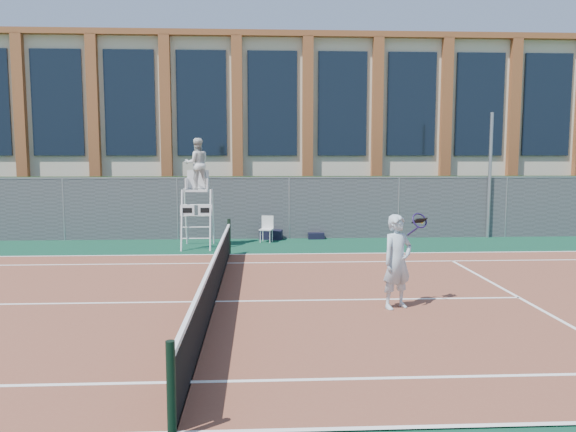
{
  "coord_description": "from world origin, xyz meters",
  "views": [
    {
      "loc": [
        0.94,
        -11.32,
        3.03
      ],
      "look_at": [
        1.66,
        3.0,
        1.46
      ],
      "focal_mm": 35.0,
      "sensor_mm": 36.0,
      "label": 1
    }
  ],
  "objects_px": {
    "plastic_chair": "(267,227)",
    "umpire_chair": "(197,167)",
    "tennis_player": "(397,261)",
    "steel_pole": "(490,176)"
  },
  "relations": [
    {
      "from": "plastic_chair",
      "to": "umpire_chair",
      "type": "bearing_deg",
      "value": -155.94
    },
    {
      "from": "plastic_chair",
      "to": "tennis_player",
      "type": "bearing_deg",
      "value": -74.37
    },
    {
      "from": "steel_pole",
      "to": "umpire_chair",
      "type": "height_order",
      "value": "steel_pole"
    },
    {
      "from": "plastic_chair",
      "to": "tennis_player",
      "type": "height_order",
      "value": "tennis_player"
    },
    {
      "from": "steel_pole",
      "to": "tennis_player",
      "type": "distance_m",
      "value": 11.02
    },
    {
      "from": "steel_pole",
      "to": "plastic_chair",
      "type": "height_order",
      "value": "steel_pole"
    },
    {
      "from": "steel_pole",
      "to": "umpire_chair",
      "type": "relative_size",
      "value": 1.26
    },
    {
      "from": "steel_pole",
      "to": "tennis_player",
      "type": "bearing_deg",
      "value": -121.26
    },
    {
      "from": "umpire_chair",
      "to": "plastic_chair",
      "type": "relative_size",
      "value": 3.98
    },
    {
      "from": "plastic_chair",
      "to": "steel_pole",
      "type": "bearing_deg",
      "value": 4.49
    }
  ]
}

